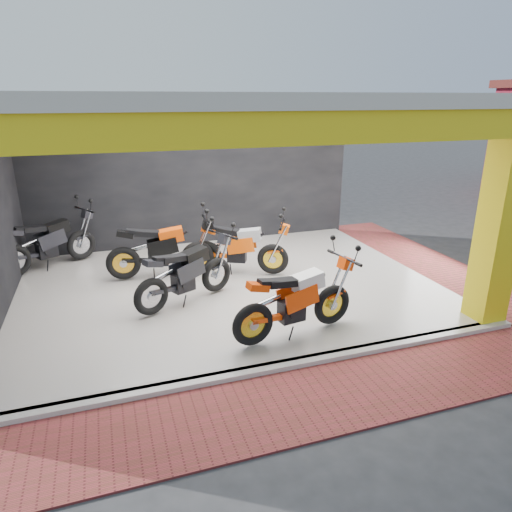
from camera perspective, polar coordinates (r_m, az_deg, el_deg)
The scene contains 15 objects.
ground at distance 7.50m, azimuth 0.75°, elevation -9.88°, with size 80.00×80.00×0.00m, color #2D2D30.
showroom_floor at distance 9.19m, azimuth -3.40°, elevation -3.84°, with size 8.00×6.00×0.10m, color silver.
showroom_ceiling at distance 8.47m, azimuth -3.89°, elevation 18.86°, with size 8.40×6.40×0.20m, color beige.
back_wall at distance 11.64m, azimuth -7.69°, elevation 9.66°, with size 8.20×0.20×3.50m, color black.
corner_column at distance 8.26m, azimuth 28.14°, elevation 3.66°, with size 0.50×0.50×3.50m, color yellow.
header_beam_front at distance 5.63m, azimuth 4.40°, elevation 15.66°, with size 8.40×0.30×0.40m, color yellow.
header_beam_right at distance 10.26m, azimuth 19.24°, elevation 16.26°, with size 0.30×6.40×0.40m, color yellow.
floor_kerb at distance 6.65m, azimuth 3.74°, elevation -13.52°, with size 8.00×0.20×0.10m, color silver.
paver_front at distance 6.09m, azimuth 6.64°, elevation -17.50°, with size 9.00×1.40×0.03m, color maroon.
paver_right at distance 11.35m, azimuth 20.66°, elevation -0.73°, with size 1.40×7.00×0.03m, color maroon.
moto_hero at distance 7.42m, azimuth 9.61°, elevation -3.74°, with size 2.24×0.83×1.37m, color #FF460A, non-canonical shape.
moto_row_a at distance 9.42m, azimuth 2.15°, elevation 1.44°, with size 2.20×0.82×1.35m, color #FF590A, non-canonical shape.
moto_row_b at distance 8.60m, azimuth -5.04°, elevation -0.38°, with size 2.20×0.82×1.35m, color black, non-canonical shape.
moto_row_c at distance 9.53m, azimuth -7.41°, elevation 1.72°, with size 2.31×0.86×1.41m, color black, non-canonical shape.
moto_row_d at distance 11.07m, azimuth -21.19°, elevation 2.94°, with size 2.27×0.84×1.38m, color black, non-canonical shape.
Camera 1 is at (-2.19, -6.18, 3.64)m, focal length 32.00 mm.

